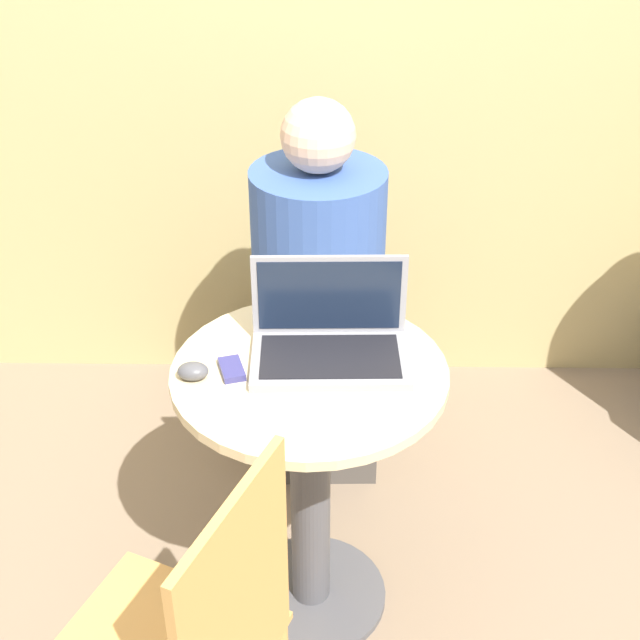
{
  "coord_description": "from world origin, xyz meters",
  "views": [
    {
      "loc": [
        0.05,
        -1.64,
        1.92
      ],
      "look_at": [
        0.02,
        0.05,
        0.85
      ],
      "focal_mm": 50.0,
      "sensor_mm": 36.0,
      "label": 1
    }
  ],
  "objects": [
    {
      "name": "laptop",
      "position": [
        0.05,
        0.06,
        0.8
      ],
      "size": [
        0.36,
        0.23,
        0.22
      ],
      "color": "gray",
      "rests_on": "round_table"
    },
    {
      "name": "ground_plane",
      "position": [
        0.0,
        0.0,
        0.0
      ],
      "size": [
        12.0,
        12.0,
        0.0
      ],
      "primitive_type": "plane",
      "color": "#7F6B56"
    },
    {
      "name": "cell_phone",
      "position": [
        -0.17,
        -0.01,
        0.76
      ],
      "size": [
        0.07,
        0.1,
        0.02
      ],
      "color": "navy",
      "rests_on": "round_table"
    },
    {
      "name": "person_seated",
      "position": [
        0.01,
        0.63,
        0.49
      ],
      "size": [
        0.38,
        0.59,
        1.19
      ],
      "color": "#4C4742",
      "rests_on": "ground_plane"
    },
    {
      "name": "round_table",
      "position": [
        0.0,
        0.0,
        0.5
      ],
      "size": [
        0.63,
        0.63,
        0.75
      ],
      "color": "#4C4C51",
      "rests_on": "ground_plane"
    },
    {
      "name": "computer_mouse",
      "position": [
        -0.26,
        -0.04,
        0.77
      ],
      "size": [
        0.07,
        0.05,
        0.04
      ],
      "color": "#4C4C51",
      "rests_on": "round_table"
    },
    {
      "name": "back_wall",
      "position": [
        0.0,
        1.11,
        1.3
      ],
      "size": [
        7.0,
        0.05,
        2.6
      ],
      "color": "tan",
      "rests_on": "ground_plane"
    }
  ]
}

